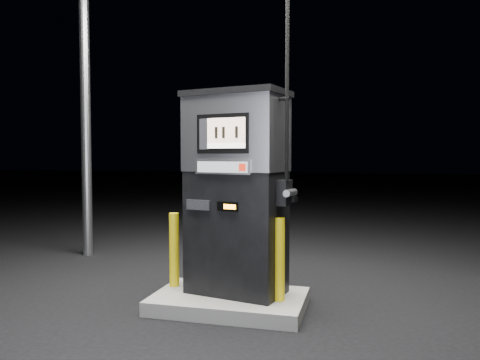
# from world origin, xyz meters

# --- Properties ---
(ground) EXTENTS (80.00, 80.00, 0.00)m
(ground) POSITION_xyz_m (0.00, 0.00, 0.00)
(ground) COLOR black
(ground) RESTS_ON ground
(pump_island) EXTENTS (1.60, 1.00, 0.15)m
(pump_island) POSITION_xyz_m (0.00, 0.00, 0.07)
(pump_island) COLOR slate
(pump_island) RESTS_ON ground
(fuel_dispenser) EXTENTS (1.25, 0.85, 4.49)m
(fuel_dispenser) POSITION_xyz_m (0.06, 0.10, 1.26)
(fuel_dispenser) COLOR black
(fuel_dispenser) RESTS_ON pump_island
(bollard_left) EXTENTS (0.14, 0.14, 0.83)m
(bollard_left) POSITION_xyz_m (-0.70, 0.16, 0.57)
(bollard_left) COLOR yellow
(bollard_left) RESTS_ON pump_island
(bollard_right) EXTENTS (0.13, 0.13, 0.85)m
(bollard_right) POSITION_xyz_m (0.55, -0.07, 0.58)
(bollard_right) COLOR yellow
(bollard_right) RESTS_ON pump_island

